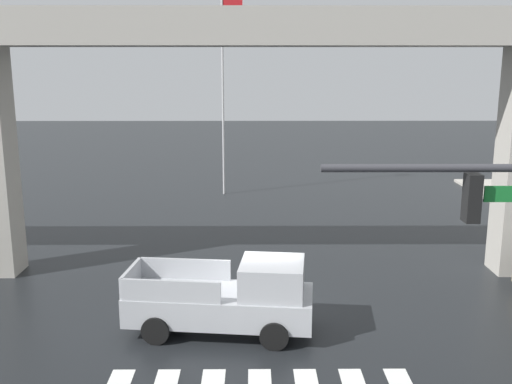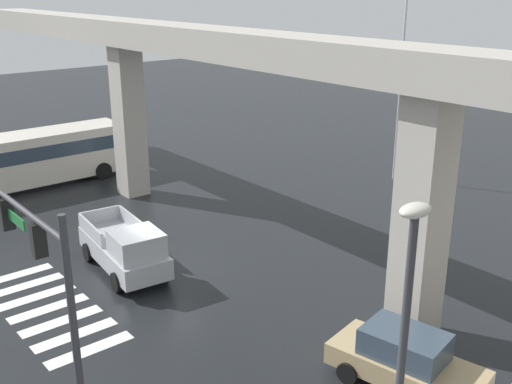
# 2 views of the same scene
# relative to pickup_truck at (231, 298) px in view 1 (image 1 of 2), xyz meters

# --- Properties ---
(ground_plane) EXTENTS (120.00, 120.00, 0.00)m
(ground_plane) POSITION_rel_pickup_truck_xyz_m (0.77, 1.26, -0.99)
(ground_plane) COLOR black
(elevated_overpass) EXTENTS (52.47, 2.21, 9.08)m
(elevated_overpass) POSITION_rel_pickup_truck_xyz_m (0.77, 4.87, 6.76)
(elevated_overpass) COLOR #ADA89E
(elevated_overpass) RESTS_ON ground
(pickup_truck) EXTENTS (5.28, 2.50, 2.08)m
(pickup_truck) POSITION_rel_pickup_truck_xyz_m (0.00, 0.00, 0.00)
(pickup_truck) COLOR #A8AAAF
(pickup_truck) RESTS_ON ground
(flagpole) EXTENTS (1.16, 0.12, 11.08)m
(flagpole) POSITION_rel_pickup_truck_xyz_m (-0.92, 17.72, 5.37)
(flagpole) COLOR silver
(flagpole) RESTS_ON ground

